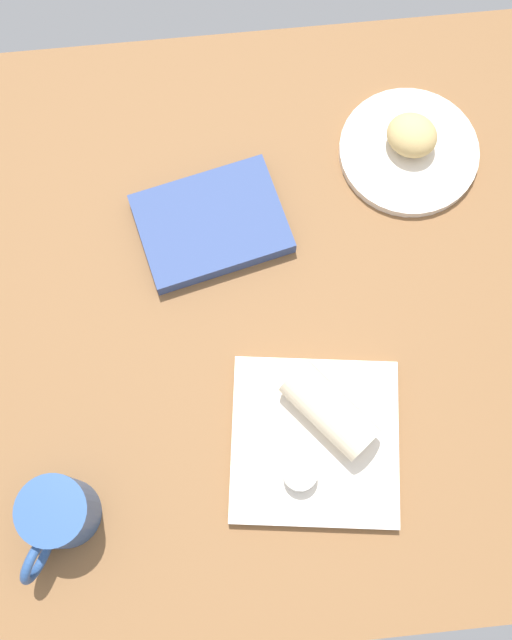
% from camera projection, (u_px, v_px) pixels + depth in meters
% --- Properties ---
extents(dining_table, '(1.10, 0.90, 0.04)m').
position_uv_depth(dining_table, '(286.00, 307.00, 1.10)').
color(dining_table, brown).
rests_on(dining_table, ground).
extents(round_plate, '(0.21, 0.21, 0.01)m').
position_uv_depth(round_plate, '(409.00, 152.00, 1.14)').
color(round_plate, silver).
rests_on(round_plate, dining_table).
extents(scone_pastry, '(0.10, 0.10, 0.05)m').
position_uv_depth(scone_pastry, '(412.00, 135.00, 1.11)').
color(scone_pastry, tan).
rests_on(scone_pastry, round_plate).
extents(square_plate, '(0.25, 0.25, 0.02)m').
position_uv_depth(square_plate, '(315.00, 441.00, 1.02)').
color(square_plate, silver).
rests_on(square_plate, dining_table).
extents(sauce_cup, '(0.04, 0.04, 0.03)m').
position_uv_depth(sauce_cup, '(300.00, 474.00, 0.99)').
color(sauce_cup, silver).
rests_on(sauce_cup, square_plate).
extents(breakfast_wrap, '(0.13, 0.14, 0.06)m').
position_uv_depth(breakfast_wrap, '(330.00, 410.00, 1.00)').
color(breakfast_wrap, beige).
rests_on(breakfast_wrap, square_plate).
extents(book_stack, '(0.23, 0.19, 0.03)m').
position_uv_depth(book_stack, '(211.00, 224.00, 1.10)').
color(book_stack, '#33477F').
rests_on(book_stack, dining_table).
extents(coffee_mug, '(0.09, 0.13, 0.09)m').
position_uv_depth(coffee_mug, '(58.00, 515.00, 0.96)').
color(coffee_mug, '#2D518C').
rests_on(coffee_mug, dining_table).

